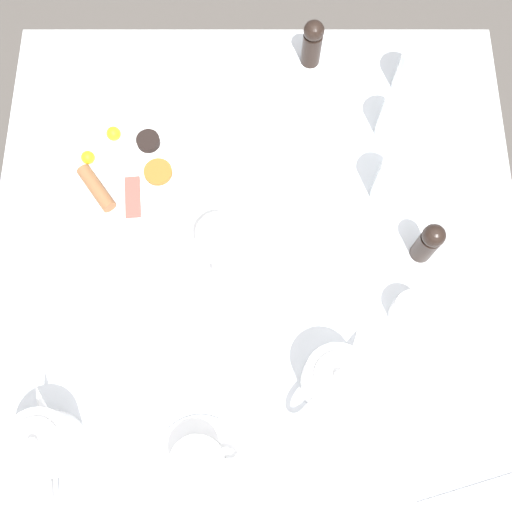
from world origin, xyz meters
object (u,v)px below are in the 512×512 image
at_px(teapot_near, 335,380).
at_px(wine_glass_spare, 412,70).
at_px(water_glass_short, 393,181).
at_px(salt_grinder, 312,42).
at_px(teacup_with_saucer_left, 221,241).
at_px(creamer_jug, 411,311).
at_px(fork_by_plate, 468,491).
at_px(spoon_for_tea, 73,306).
at_px(pepper_grinder, 429,242).
at_px(water_glass_tall, 395,117).
at_px(breakfast_plate, 122,168).
at_px(teacup_with_saucer_right, 199,463).
at_px(knife_by_plate, 259,108).
at_px(teapot_far, 45,445).

xyz_separation_m(teapot_near, wine_glass_spare, (0.18, 0.62, 0.00)).
height_order(water_glass_short, salt_grinder, water_glass_short).
distance_m(wine_glass_spare, salt_grinder, 0.21).
xyz_separation_m(teacup_with_saucer_left, creamer_jug, (0.34, -0.13, 0.00)).
relative_size(teapot_near, salt_grinder, 1.33).
xyz_separation_m(wine_glass_spare, fork_by_plate, (0.04, -0.80, -0.05)).
distance_m(teapot_near, spoon_for_tea, 0.50).
relative_size(pepper_grinder, salt_grinder, 1.00).
bearing_deg(water_glass_tall, spoon_for_tea, -149.23).
bearing_deg(teacup_with_saucer_left, teapot_near, -52.44).
bearing_deg(breakfast_plate, teacup_with_saucer_right, -72.98).
xyz_separation_m(teacup_with_saucer_right, salt_grinder, (0.21, 0.81, 0.03)).
relative_size(water_glass_tall, knife_by_plate, 0.49).
bearing_deg(spoon_for_tea, knife_by_plate, 50.52).
xyz_separation_m(water_glass_tall, wine_glass_spare, (0.04, 0.11, -0.00)).
xyz_separation_m(breakfast_plate, water_glass_short, (0.52, -0.06, 0.05)).
distance_m(teacup_with_saucer_right, pepper_grinder, 0.56).
distance_m(water_glass_tall, knife_by_plate, 0.28).
distance_m(breakfast_plate, fork_by_plate, 0.86).
distance_m(teacup_with_saucer_left, fork_by_plate, 0.61).
bearing_deg(teapot_far, teapot_near, -88.49).
relative_size(teacup_with_saucer_left, pepper_grinder, 1.35).
height_order(water_glass_short, creamer_jug, water_glass_short).
relative_size(breakfast_plate, knife_by_plate, 1.20).
relative_size(wine_glass_spare, salt_grinder, 0.95).
xyz_separation_m(water_glass_short, fork_by_plate, (0.10, -0.54, -0.06)).
relative_size(water_glass_short, salt_grinder, 1.09).
height_order(breakfast_plate, salt_grinder, salt_grinder).
bearing_deg(fork_by_plate, creamer_jug, 104.47).
relative_size(wine_glass_spare, creamer_jug, 1.23).
distance_m(water_glass_tall, creamer_jug, 0.38).
height_order(teacup_with_saucer_right, creamer_jug, teacup_with_saucer_right).
relative_size(pepper_grinder, spoon_for_tea, 0.93).
relative_size(breakfast_plate, teapot_near, 1.77).
xyz_separation_m(teacup_with_saucer_right, knife_by_plate, (0.10, 0.70, -0.03)).
bearing_deg(teapot_near, wine_glass_spare, 29.71).
distance_m(breakfast_plate, salt_grinder, 0.46).
xyz_separation_m(teacup_with_saucer_left, knife_by_plate, (0.07, 0.30, -0.03)).
xyz_separation_m(water_glass_short, spoon_for_tea, (-0.60, -0.22, -0.06)).
height_order(breakfast_plate, water_glass_tall, water_glass_tall).
height_order(teacup_with_saucer_left, creamer_jug, teacup_with_saucer_left).
bearing_deg(teapot_far, teacup_with_saucer_right, -107.09).
height_order(teapot_far, teacup_with_saucer_right, teapot_far).
distance_m(creamer_jug, salt_grinder, 0.58).
distance_m(teacup_with_saucer_left, water_glass_short, 0.34).
relative_size(water_glass_short, spoon_for_tea, 1.02).
bearing_deg(teapot_far, teacup_with_saucer_left, -48.49).
xyz_separation_m(teapot_far, water_glass_tall, (0.62, 0.61, 0.00)).
relative_size(breakfast_plate, spoon_for_tea, 2.19).
bearing_deg(salt_grinder, teacup_with_saucer_left, -113.30).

